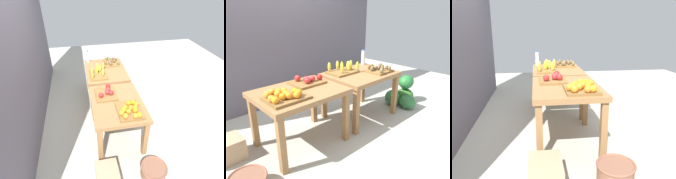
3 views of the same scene
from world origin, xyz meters
TOP-DOWN VIEW (x-y plane):
  - ground_plane at (0.00, 0.00)m, footprint 8.00×8.00m
  - back_wall at (0.00, 1.35)m, footprint 4.40×0.12m
  - display_table_left at (-0.56, 0.00)m, footprint 1.04×0.80m
  - display_table_right at (0.56, 0.00)m, footprint 1.04×0.80m
  - orange_bin at (-0.83, -0.13)m, footprint 0.46×0.37m
  - apple_bin at (-0.33, 0.13)m, footprint 0.41×0.34m
  - banana_crate at (0.36, 0.18)m, footprint 0.45×0.32m
  - kiwi_bin at (0.80, -0.16)m, footprint 0.36×0.33m
  - water_bottle at (0.99, 0.32)m, footprint 0.07×0.07m
  - watermelon_pile at (1.46, -0.23)m, footprint 0.63×0.63m

SIDE VIEW (x-z plane):
  - ground_plane at x=0.00m, z-range 0.00..0.00m
  - watermelon_pile at x=1.46m, z-range -0.07..0.45m
  - display_table_left at x=-0.56m, z-range 0.26..0.98m
  - display_table_right at x=0.56m, z-range 0.26..0.98m
  - kiwi_bin at x=0.80m, z-range 0.71..0.81m
  - apple_bin at x=-0.33m, z-range 0.71..0.82m
  - orange_bin at x=-0.83m, z-range 0.72..0.82m
  - banana_crate at x=0.36m, z-range 0.69..0.86m
  - water_bottle at x=0.99m, z-range 0.72..0.98m
  - back_wall at x=0.00m, z-range 0.00..3.00m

